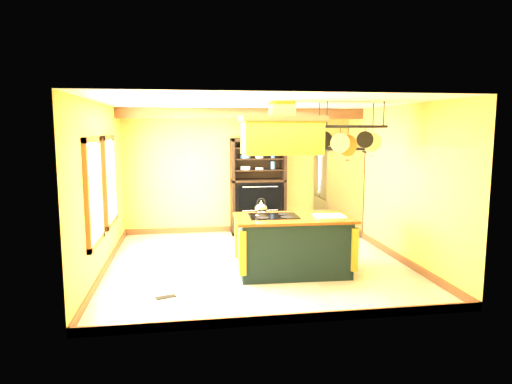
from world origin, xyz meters
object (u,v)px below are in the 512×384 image
object	(u,v)px
refrigerator	(338,193)
pot_rack	(350,133)
kitchen_island	(293,245)
hutch	(258,196)
range_hood	(282,133)

from	to	relation	value
refrigerator	pot_rack	bearing A→B (deg)	-105.21
kitchen_island	refrigerator	bearing A→B (deg)	59.68
kitchen_island	hutch	size ratio (longest dim) A/B	0.90
range_hood	pot_rack	bearing A→B (deg)	0.59
range_hood	hutch	bearing A→B (deg)	88.17
kitchen_island	pot_rack	distance (m)	1.97
hutch	refrigerator	bearing A→B (deg)	-12.43
pot_rack	refrigerator	bearing A→B (deg)	74.79
range_hood	pot_rack	xyz separation A→B (m)	(1.10, 0.01, -0.01)
pot_rack	refrigerator	distance (m)	2.93
kitchen_island	hutch	distance (m)	2.94
hutch	kitchen_island	bearing A→B (deg)	-87.94
hutch	range_hood	bearing A→B (deg)	-91.83
refrigerator	hutch	bearing A→B (deg)	167.57
pot_rack	refrigerator	xyz separation A→B (m)	(0.69, 2.53, -1.32)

